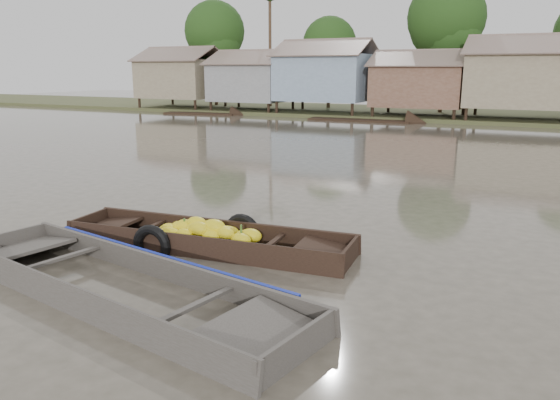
% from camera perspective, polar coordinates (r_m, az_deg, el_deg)
% --- Properties ---
extents(ground, '(120.00, 120.00, 0.00)m').
position_cam_1_polar(ground, '(9.40, -0.91, -7.20)').
color(ground, '#4C473A').
rests_on(ground, ground).
extents(riverbank, '(120.00, 12.47, 10.22)m').
position_cam_1_polar(riverbank, '(39.72, 25.11, 11.97)').
color(riverbank, '#384723').
rests_on(riverbank, ground).
extents(banana_boat, '(5.75, 1.84, 0.81)m').
position_cam_1_polar(banana_boat, '(10.55, -7.98, -4.05)').
color(banana_boat, black).
rests_on(banana_boat, ground).
extents(viewer_boat, '(6.89, 2.95, 0.54)m').
position_cam_1_polar(viewer_boat, '(8.68, -16.18, -9.28)').
color(viewer_boat, '#3D3934').
rests_on(viewer_boat, ground).
extents(distant_boats, '(46.50, 3.46, 0.35)m').
position_cam_1_polar(distant_boats, '(34.01, 25.09, 6.61)').
color(distant_boats, black).
rests_on(distant_boats, ground).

